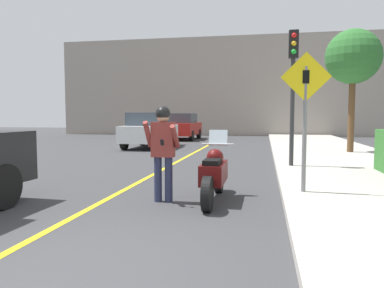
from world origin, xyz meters
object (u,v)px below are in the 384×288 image
(person_biker, at_px, (163,143))
(parked_car_red, at_px, (183,126))
(street_tree, at_px, (353,58))
(parked_car_white, at_px, (150,130))
(crossing_sign, at_px, (305,108))
(traffic_light, at_px, (293,72))
(motorcycle, at_px, (214,174))

(person_biker, bearing_deg, parked_car_red, 101.25)
(street_tree, height_order, parked_car_white, street_tree)
(crossing_sign, distance_m, parked_car_white, 11.94)
(street_tree, bearing_deg, parked_car_white, 167.31)
(traffic_light, distance_m, street_tree, 5.28)
(person_biker, bearing_deg, traffic_light, 60.04)
(person_biker, xyz_separation_m, parked_car_white, (-3.66, 10.90, -0.21))
(traffic_light, bearing_deg, parked_car_red, 115.21)
(traffic_light, bearing_deg, parked_car_white, 133.71)
(person_biker, xyz_separation_m, traffic_light, (2.54, 4.41, 1.69))
(traffic_light, height_order, street_tree, street_tree)
(parked_car_white, bearing_deg, person_biker, -71.45)
(motorcycle, xyz_separation_m, parked_car_white, (-4.55, 10.65, 0.36))
(person_biker, xyz_separation_m, street_tree, (5.07, 8.93, 2.69))
(parked_car_red, bearing_deg, crossing_sign, -70.11)
(crossing_sign, xyz_separation_m, street_tree, (2.56, 8.22, 2.07))
(person_biker, xyz_separation_m, crossing_sign, (2.51, 0.71, 0.63))
(street_tree, distance_m, parked_car_white, 9.41)
(motorcycle, xyz_separation_m, traffic_light, (1.65, 4.16, 2.26))
(crossing_sign, height_order, street_tree, street_tree)
(parked_car_white, bearing_deg, traffic_light, -46.29)
(person_biker, bearing_deg, crossing_sign, 15.84)
(motorcycle, relative_size, traffic_light, 0.57)
(motorcycle, height_order, crossing_sign, crossing_sign)
(person_biker, height_order, parked_car_red, person_biker)
(person_biker, height_order, crossing_sign, crossing_sign)
(person_biker, xyz_separation_m, parked_car_red, (-3.38, 16.99, -0.21))
(crossing_sign, distance_m, parked_car_red, 17.33)
(crossing_sign, distance_m, traffic_light, 3.85)
(motorcycle, distance_m, street_tree, 10.18)
(street_tree, xyz_separation_m, parked_car_red, (-8.45, 8.06, -2.90))
(traffic_light, distance_m, parked_car_white, 9.17)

